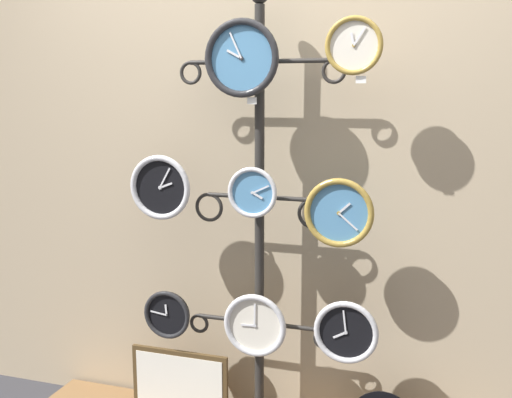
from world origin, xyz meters
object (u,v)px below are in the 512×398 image
clock_middle_right (339,213)px  picture_frame (180,385)px  clock_middle_center (254,192)px  clock_bottom_center (255,325)px  display_stand (259,274)px  clock_bottom_right (346,332)px  clock_middle_left (161,187)px  clock_top_right (354,46)px  clock_top_center (242,58)px  clock_bottom_left (167,314)px

clock_middle_right → picture_frame: 1.15m
clock_middle_center → clock_bottom_center: clock_middle_center is taller
display_stand → clock_bottom_right: 0.46m
clock_middle_left → picture_frame: bearing=30.0°
clock_top_right → clock_bottom_right: bearing=98.6°
clock_middle_right → clock_bottom_right: 0.51m
picture_frame → clock_top_right: bearing=-2.5°
clock_middle_center → clock_bottom_right: size_ratio=0.80×
clock_middle_center → clock_bottom_right: clock_middle_center is taller
clock_top_center → clock_bottom_left: clock_top_center is taller
clock_bottom_right → picture_frame: 0.87m
clock_top_right → picture_frame: (-0.78, 0.03, -1.54)m
clock_top_right → clock_top_center: bearing=178.2°
clock_middle_left → clock_middle_center: bearing=0.7°
clock_middle_right → clock_bottom_center: (-0.36, 0.00, -0.53)m
clock_top_center → picture_frame: 1.54m
clock_bottom_right → picture_frame: (-0.78, 0.02, -0.38)m
clock_top_center → clock_bottom_center: 1.15m
display_stand → clock_top_center: (-0.05, -0.09, 0.94)m
clock_bottom_center → clock_middle_left: bearing=-178.6°
clock_bottom_center → picture_frame: 0.52m
clock_top_center → clock_bottom_right: clock_top_center is taller
clock_middle_right → clock_middle_center: bearing=-179.6°
display_stand → clock_middle_center: (0.00, -0.10, 0.39)m
display_stand → picture_frame: display_stand is taller
picture_frame → clock_bottom_center: bearing=-3.1°
clock_top_center → clock_bottom_left: 1.20m
clock_middle_center → clock_top_right: bearing=-1.0°
clock_middle_center → clock_middle_right: (0.36, 0.00, -0.07)m
clock_middle_center → clock_bottom_right: (0.41, 0.00, -0.57)m
clock_middle_right → picture_frame: clock_middle_right is taller
clock_middle_center → clock_middle_right: size_ratio=0.76×
clock_bottom_center → clock_top_right: bearing=-1.8°
clock_top_center → clock_middle_right: clock_top_center is taller
clock_middle_left → display_stand: bearing=13.3°
clock_middle_center → clock_top_center: bearing=172.5°
display_stand → clock_bottom_left: display_stand is taller
clock_top_right → clock_bottom_center: 1.25m
picture_frame → clock_middle_center: bearing=-4.0°
clock_middle_right → clock_top_center: bearing=179.4°
display_stand → picture_frame: size_ratio=4.21×
clock_middle_right → clock_bottom_right: (0.04, -0.00, -0.51)m
clock_middle_left → clock_middle_center: clock_middle_left is taller
clock_middle_right → display_stand: bearing=165.8°
display_stand → clock_middle_right: size_ratio=7.08×
clock_top_center → clock_middle_center: 0.56m
display_stand → picture_frame: bearing=-169.5°
clock_middle_left → clock_bottom_right: 1.02m
clock_bottom_left → clock_bottom_center: size_ratio=0.80×
clock_middle_right → picture_frame: size_ratio=0.60×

